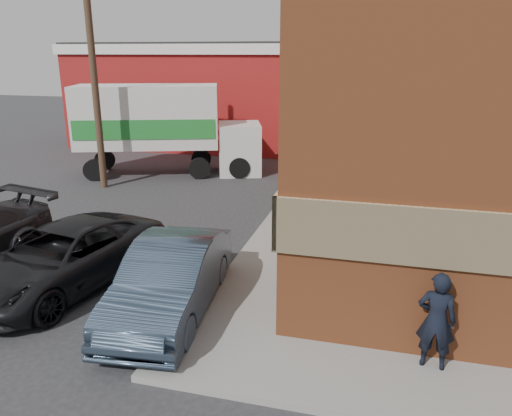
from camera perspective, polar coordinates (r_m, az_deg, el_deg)
The scene contains 8 objects.
ground at distance 9.98m, azimuth -6.40°, elevation -13.64°, with size 90.00×90.00×0.00m, color #28282B.
sidewalk_west at distance 17.87m, azimuth 5.81°, elevation 0.85°, with size 1.80×18.00×0.12m, color gray.
warehouse at distance 29.50m, azimuth -3.48°, elevation 12.90°, with size 16.30×8.30×5.60m.
utility_pole at distance 20.04m, azimuth -18.16°, elevation 15.51°, with size 2.00×0.26×9.00m.
man at distance 8.79m, azimuth 19.91°, elevation -12.00°, with size 0.62×0.41×1.70m, color black.
sedan at distance 10.32m, azimuth -9.73°, elevation -7.99°, with size 1.58×4.54×1.49m, color #324254.
suv_a at distance 12.11m, azimuth -21.07°, elevation -5.23°, with size 2.35×5.09×1.41m, color black.
box_truck at distance 21.92m, azimuth -10.31°, elevation 9.46°, with size 8.02×4.65×3.80m.
Camera 1 is at (3.23, -7.93, 5.14)m, focal length 35.00 mm.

